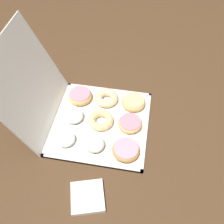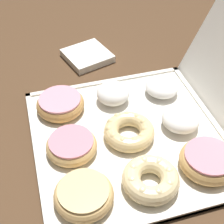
% 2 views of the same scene
% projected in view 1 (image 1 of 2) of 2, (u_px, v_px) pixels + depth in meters
% --- Properties ---
extents(ground_plane, '(3.00, 3.00, 0.00)m').
position_uv_depth(ground_plane, '(101.00, 124.00, 1.18)').
color(ground_plane, '#4C331E').
extents(donut_box, '(0.43, 0.43, 0.01)m').
position_uv_depth(donut_box, '(101.00, 123.00, 1.18)').
color(donut_box, silver).
rests_on(donut_box, ground).
extents(box_lid_open, '(0.43, 0.16, 0.41)m').
position_uv_depth(box_lid_open, '(29.00, 85.00, 1.05)').
color(box_lid_open, silver).
rests_on(box_lid_open, ground).
extents(pink_frosted_donut_0, '(0.12, 0.12, 0.04)m').
position_uv_depth(pink_frosted_donut_0, '(126.00, 150.00, 1.06)').
color(pink_frosted_donut_0, tan).
rests_on(pink_frosted_donut_0, donut_box).
extents(pink_frosted_donut_1, '(0.11, 0.11, 0.03)m').
position_uv_depth(pink_frosted_donut_1, '(130.00, 123.00, 1.15)').
color(pink_frosted_donut_1, '#E5B770').
rests_on(pink_frosted_donut_1, donut_box).
extents(glazed_ring_donut_2, '(0.12, 0.12, 0.04)m').
position_uv_depth(glazed_ring_donut_2, '(134.00, 102.00, 1.22)').
color(glazed_ring_donut_2, '#E5B770').
rests_on(glazed_ring_donut_2, donut_box).
extents(powdered_filled_donut_3, '(0.08, 0.08, 0.05)m').
position_uv_depth(powdered_filled_donut_3, '(95.00, 144.00, 1.07)').
color(powdered_filled_donut_3, white).
rests_on(powdered_filled_donut_3, donut_box).
extents(cruller_donut_4, '(0.12, 0.12, 0.04)m').
position_uv_depth(cruller_donut_4, '(101.00, 121.00, 1.16)').
color(cruller_donut_4, '#EACC8C').
rests_on(cruller_donut_4, donut_box).
extents(cruller_donut_5, '(0.11, 0.11, 0.04)m').
position_uv_depth(cruller_donut_5, '(106.00, 98.00, 1.24)').
color(cruller_donut_5, beige).
rests_on(cruller_donut_5, donut_box).
extents(powdered_filled_donut_6, '(0.09, 0.09, 0.04)m').
position_uv_depth(powdered_filled_donut_6, '(65.00, 139.00, 1.09)').
color(powdered_filled_donut_6, white).
rests_on(powdered_filled_donut_6, donut_box).
extents(powdered_filled_donut_7, '(0.09, 0.09, 0.05)m').
position_uv_depth(powdered_filled_donut_7, '(74.00, 116.00, 1.17)').
color(powdered_filled_donut_7, white).
rests_on(powdered_filled_donut_7, donut_box).
extents(pink_frosted_donut_8, '(0.12, 0.12, 0.04)m').
position_uv_depth(pink_frosted_donut_8, '(80.00, 96.00, 1.25)').
color(pink_frosted_donut_8, tan).
rests_on(pink_frosted_donut_8, donut_box).
extents(napkin_stack, '(0.15, 0.15, 0.02)m').
position_uv_depth(napkin_stack, '(88.00, 197.00, 0.96)').
color(napkin_stack, white).
rests_on(napkin_stack, ground).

